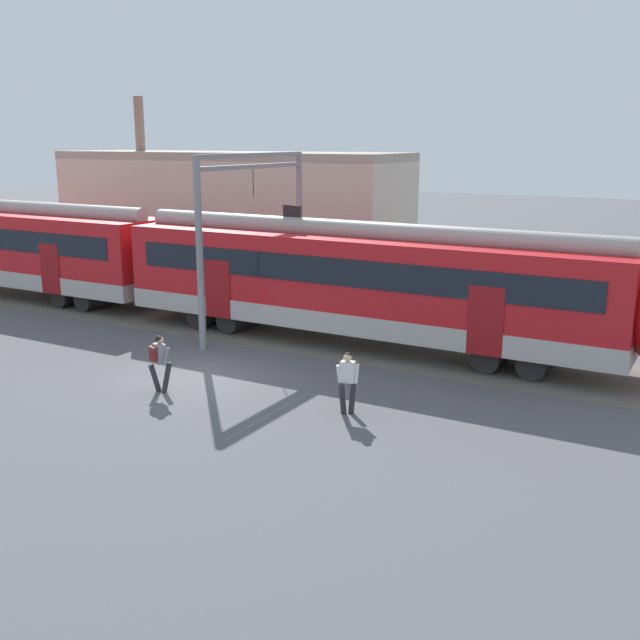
{
  "coord_description": "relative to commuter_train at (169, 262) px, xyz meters",
  "views": [
    {
      "loc": [
        13.8,
        -16.73,
        7.01
      ],
      "look_at": [
        2.74,
        2.66,
        1.6
      ],
      "focal_mm": 42.0,
      "sensor_mm": 36.0,
      "label": 1
    }
  ],
  "objects": [
    {
      "name": "track_bed",
      "position": [
        -2.48,
        0.0,
        -2.25
      ],
      "size": [
        80.0,
        4.4,
        0.01
      ],
      "primitive_type": "cube",
      "color": "#605951",
      "rests_on": "ground"
    },
    {
      "name": "background_building",
      "position": [
        -3.07,
        8.09,
        0.95
      ],
      "size": [
        18.66,
        5.0,
        9.2
      ],
      "color": "beige",
      "rests_on": "ground"
    },
    {
      "name": "ground_plane",
      "position": [
        6.07,
        -5.91,
        -2.25
      ],
      "size": [
        160.0,
        160.0,
        0.0
      ],
      "primitive_type": "plane",
      "color": "#515156"
    },
    {
      "name": "commuter_train",
      "position": [
        0.0,
        0.0,
        0.0
      ],
      "size": [
        38.05,
        3.07,
        4.73
      ],
      "color": "#B7B2AD",
      "rests_on": "ground"
    },
    {
      "name": "pedestrian_white",
      "position": [
        11.32,
        -6.2,
        -1.29
      ],
      "size": [
        0.54,
        0.68,
        1.67
      ],
      "color": "#28282D",
      "rests_on": "ground"
    },
    {
      "name": "catenary_gantry",
      "position": [
        4.16,
        0.0,
        2.06
      ],
      "size": [
        0.24,
        6.64,
        6.53
      ],
      "color": "gray",
      "rests_on": "ground"
    },
    {
      "name": "pedestrian_grey",
      "position": [
        5.92,
        -7.34,
        -1.26
      ],
      "size": [
        0.64,
        0.58,
        1.67
      ],
      "color": "#28282D",
      "rests_on": "ground"
    }
  ]
}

